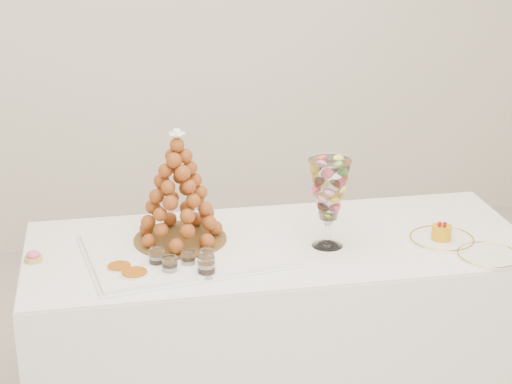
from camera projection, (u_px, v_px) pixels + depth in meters
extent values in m
cube|color=white|center=(278.00, 327.00, 3.20)|extent=(1.84, 0.80, 0.68)
cube|color=white|center=(279.00, 244.00, 3.08)|extent=(1.83, 0.80, 0.01)
cube|color=white|center=(184.00, 250.00, 2.99)|extent=(0.70, 0.56, 0.02)
cylinder|color=white|center=(327.00, 243.00, 3.05)|extent=(0.11, 0.11, 0.02)
cylinder|color=white|center=(328.00, 231.00, 3.03)|extent=(0.02, 0.02, 0.08)
sphere|color=white|center=(328.00, 220.00, 3.02)|extent=(0.04, 0.04, 0.04)
cylinder|color=white|center=(442.00, 239.00, 3.09)|extent=(0.24, 0.24, 0.01)
cylinder|color=white|center=(488.00, 256.00, 2.96)|extent=(0.22, 0.22, 0.01)
cylinder|color=tan|center=(33.00, 259.00, 2.93)|extent=(0.06, 0.06, 0.02)
ellipsoid|color=#D75890|center=(33.00, 255.00, 2.92)|extent=(0.04, 0.04, 0.03)
cylinder|color=white|center=(157.00, 259.00, 2.86)|extent=(0.06, 0.06, 0.07)
cylinder|color=white|center=(188.00, 260.00, 2.86)|extent=(0.06, 0.06, 0.06)
cylinder|color=white|center=(207.00, 259.00, 2.87)|extent=(0.06, 0.06, 0.06)
cylinder|color=white|center=(170.00, 267.00, 2.81)|extent=(0.06, 0.06, 0.07)
cylinder|color=white|center=(206.00, 268.00, 2.79)|extent=(0.07, 0.07, 0.08)
cylinder|color=white|center=(119.00, 270.00, 2.83)|extent=(0.09, 0.09, 0.03)
cylinder|color=white|center=(135.00, 277.00, 2.78)|extent=(0.09, 0.09, 0.03)
cylinder|color=brown|center=(180.00, 239.00, 3.04)|extent=(0.33, 0.33, 0.01)
cone|color=brown|center=(178.00, 186.00, 2.97)|extent=(0.28, 0.28, 0.40)
sphere|color=white|center=(177.00, 134.00, 2.90)|extent=(0.04, 0.04, 0.04)
cylinder|color=orange|center=(442.00, 232.00, 3.07)|extent=(0.07, 0.07, 0.05)
sphere|color=maroon|center=(445.00, 224.00, 3.06)|extent=(0.01, 0.01, 0.01)
sphere|color=maroon|center=(440.00, 223.00, 3.07)|extent=(0.01, 0.01, 0.01)
sphere|color=maroon|center=(439.00, 225.00, 3.05)|extent=(0.01, 0.01, 0.01)
sphere|color=maroon|center=(445.00, 226.00, 3.05)|extent=(0.01, 0.01, 0.01)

